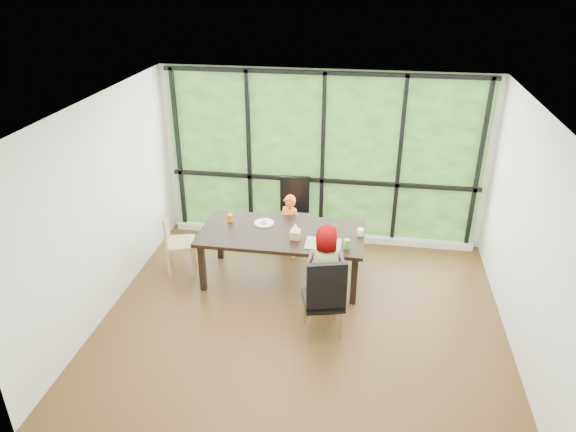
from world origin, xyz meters
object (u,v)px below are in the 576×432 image
object	(u,v)px
chair_end_beech	(180,243)
child_older	(326,269)
dining_table	(282,256)
tissue_box	(295,235)
green_cup	(347,244)
plate_near	(328,244)
chair_interior_leather	(323,295)
white_mug	(361,232)
plate_far	(264,223)
chair_window_leather	(294,213)
orange_cup	(230,218)
child_toddler	(289,227)

from	to	relation	value
chair_end_beech	child_older	xyz separation A→B (m)	(2.15, -0.61, 0.14)
dining_table	tissue_box	world-z (taller)	tissue_box
chair_end_beech	green_cup	world-z (taller)	chair_end_beech
plate_near	tissue_box	xyz separation A→B (m)	(-0.45, 0.09, 0.05)
chair_interior_leather	white_mug	world-z (taller)	chair_interior_leather
dining_table	chair_interior_leather	bearing A→B (deg)	-58.18
plate_far	tissue_box	bearing A→B (deg)	-36.14
child_older	green_cup	distance (m)	0.44
child_older	white_mug	world-z (taller)	child_older
dining_table	white_mug	xyz separation A→B (m)	(1.06, 0.08, 0.42)
tissue_box	green_cup	bearing A→B (deg)	-13.13
plate_near	dining_table	bearing A→B (deg)	159.52
chair_end_beech	child_older	world-z (taller)	child_older
dining_table	plate_near	size ratio (longest dim) A/B	9.03
chair_window_leather	plate_far	world-z (taller)	chair_window_leather
plate_near	tissue_box	world-z (taller)	tissue_box
chair_window_leather	white_mug	world-z (taller)	chair_window_leather
plate_far	white_mug	xyz separation A→B (m)	(1.36, -0.13, 0.04)
orange_cup	white_mug	distance (m)	1.85
orange_cup	green_cup	bearing A→B (deg)	-16.94
chair_end_beech	white_mug	xyz separation A→B (m)	(2.54, 0.07, 0.35)
white_mug	green_cup	bearing A→B (deg)	-112.26
chair_window_leather	plate_far	distance (m)	0.90
green_cup	white_mug	size ratio (longest dim) A/B	1.40
chair_interior_leather	tissue_box	size ratio (longest dim) A/B	8.15
chair_end_beech	tissue_box	xyz separation A→B (m)	(1.69, -0.15, 0.36)
green_cup	tissue_box	size ratio (longest dim) A/B	0.96
chair_interior_leather	child_older	xyz separation A→B (m)	(-0.02, 0.49, 0.05)
child_older	plate_near	world-z (taller)	child_older
orange_cup	green_cup	world-z (taller)	green_cup
child_older	plate_far	world-z (taller)	child_older
plate_near	white_mug	size ratio (longest dim) A/B	2.73
chair_end_beech	dining_table	bearing A→B (deg)	-105.61
chair_window_leather	chair_interior_leather	distance (m)	2.23
plate_far	green_cup	world-z (taller)	green_cup
dining_table	chair_window_leather	world-z (taller)	chair_window_leather
chair_end_beech	orange_cup	bearing A→B (deg)	-89.94
dining_table	plate_near	xyz separation A→B (m)	(0.65, -0.24, 0.38)
child_older	chair_interior_leather	bearing A→B (deg)	91.43
child_toddler	plate_far	xyz separation A→B (m)	(-0.29, -0.43, 0.26)
white_mug	orange_cup	bearing A→B (deg)	176.27
chair_end_beech	green_cup	bearing A→B (deg)	-113.00
chair_end_beech	child_older	size ratio (longest dim) A/B	0.76
chair_interior_leather	plate_near	size ratio (longest dim) A/B	4.34
child_toddler	plate_near	world-z (taller)	child_toddler
chair_window_leather	white_mug	xyz separation A→B (m)	(1.05, -0.95, 0.26)
green_cup	tissue_box	world-z (taller)	green_cup
chair_window_leather	green_cup	distance (m)	1.64
child_toddler	orange_cup	xyz separation A→B (m)	(-0.78, -0.45, 0.30)
plate_near	orange_cup	size ratio (longest dim) A/B	2.25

